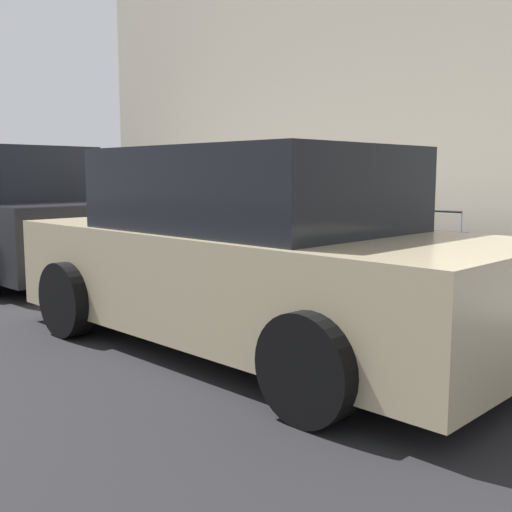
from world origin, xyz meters
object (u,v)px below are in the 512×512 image
(suitcase_teal_2, at_px, (353,254))
(suitcase_red_4, at_px, (296,241))
(parked_car_beige_0, at_px, (253,255))
(suitcase_silver_5, at_px, (263,244))
(suitcase_maroon_3, at_px, (323,245))
(parked_car_charcoal_1, at_px, (4,216))
(suitcase_olive_1, at_px, (391,259))
(fire_hydrant, at_px, (217,230))
(suitcase_navy_0, at_px, (442,261))
(bollard_post, at_px, (184,227))

(suitcase_teal_2, height_order, suitcase_red_4, suitcase_teal_2)
(parked_car_beige_0, bearing_deg, suitcase_silver_5, -45.24)
(suitcase_maroon_3, height_order, parked_car_charcoal_1, parked_car_charcoal_1)
(suitcase_olive_1, bearing_deg, fire_hydrant, -1.30)
(suitcase_teal_2, xyz_separation_m, parked_car_beige_0, (-0.92, 2.49, 0.30))
(suitcase_navy_0, height_order, fire_hydrant, suitcase_navy_0)
(suitcase_navy_0, xyz_separation_m, parked_car_charcoal_1, (5.16, 2.59, 0.34))
(parked_car_beige_0, bearing_deg, suitcase_maroon_3, -60.48)
(suitcase_maroon_3, height_order, suitcase_red_4, suitcase_maroon_3)
(fire_hydrant, bearing_deg, suitcase_silver_5, 178.86)
(suitcase_red_4, distance_m, parked_car_charcoal_1, 4.01)
(suitcase_maroon_3, xyz_separation_m, parked_car_charcoal_1, (3.56, 2.53, 0.31))
(bollard_post, bearing_deg, parked_car_charcoal_1, 70.36)
(suitcase_maroon_3, bearing_deg, parked_car_charcoal_1, 35.41)
(parked_car_charcoal_1, bearing_deg, parked_car_beige_0, 180.00)
(suitcase_olive_1, bearing_deg, suitcase_maroon_3, -1.92)
(suitcase_olive_1, height_order, suitcase_red_4, suitcase_olive_1)
(suitcase_red_4, distance_m, suitcase_silver_5, 0.57)
(suitcase_teal_2, relative_size, suitcase_maroon_3, 0.82)
(suitcase_red_4, bearing_deg, parked_car_charcoal_1, 40.98)
(suitcase_silver_5, bearing_deg, bollard_post, 4.64)
(suitcase_navy_0, height_order, bollard_post, suitcase_navy_0)
(suitcase_teal_2, xyz_separation_m, bollard_post, (3.20, 0.07, 0.12))
(suitcase_red_4, relative_size, suitcase_silver_5, 1.01)
(suitcase_olive_1, xyz_separation_m, suitcase_red_4, (1.57, -0.13, 0.06))
(suitcase_teal_2, distance_m, parked_car_beige_0, 2.67)
(fire_hydrant, bearing_deg, suitcase_maroon_3, 179.00)
(suitcase_maroon_3, relative_size, suitcase_silver_5, 1.36)
(suitcase_teal_2, height_order, bollard_post, suitcase_teal_2)
(parked_car_beige_0, bearing_deg, suitcase_navy_0, -93.75)
(suitcase_red_4, xyz_separation_m, fire_hydrant, (1.55, 0.06, 0.05))
(suitcase_navy_0, xyz_separation_m, bollard_post, (4.30, 0.18, 0.10))
(suitcase_teal_2, distance_m, bollard_post, 3.20)
(suitcase_navy_0, bearing_deg, bollard_post, 2.38)
(suitcase_olive_1, xyz_separation_m, parked_car_charcoal_1, (4.59, 2.49, 0.37))
(suitcase_red_4, xyz_separation_m, suitcase_silver_5, (0.56, 0.08, -0.08))
(parked_car_charcoal_1, bearing_deg, suitcase_maroon_3, -144.59)
(suitcase_olive_1, relative_size, fire_hydrant, 1.09)
(parked_car_beige_0, bearing_deg, bollard_post, -30.33)
(suitcase_maroon_3, bearing_deg, parked_car_beige_0, 119.52)
(suitcase_red_4, bearing_deg, suitcase_navy_0, 179.15)
(fire_hydrant, relative_size, parked_car_beige_0, 0.18)
(suitcase_silver_5, distance_m, parked_car_charcoal_1, 3.56)
(suitcase_maroon_3, bearing_deg, suitcase_teal_2, 175.59)
(suitcase_teal_2, height_order, suitcase_silver_5, suitcase_teal_2)
(fire_hydrant, height_order, parked_car_beige_0, parked_car_beige_0)
(suitcase_teal_2, distance_m, suitcase_maroon_3, 0.51)
(suitcase_red_4, relative_size, bollard_post, 0.92)
(suitcase_olive_1, distance_m, parked_car_beige_0, 2.54)
(suitcase_red_4, bearing_deg, parked_car_beige_0, 126.86)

